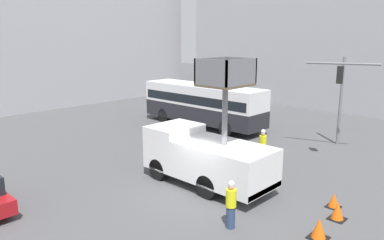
# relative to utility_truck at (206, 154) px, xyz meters

# --- Properties ---
(ground_plane) EXTENTS (120.00, 120.00, 0.00)m
(ground_plane) POSITION_rel_utility_truck_xyz_m (-1.17, -0.60, -1.45)
(ground_plane) COLOR #4C4C4F
(building_backdrop_side) EXTENTS (10.00, 28.00, 17.13)m
(building_backdrop_side) POSITION_rel_utility_truck_xyz_m (25.67, 5.89, 7.12)
(building_backdrop_side) COLOR #9E9EA3
(building_backdrop_side) RESTS_ON ground_plane
(utility_truck) EXTENTS (2.50, 6.20, 5.83)m
(utility_truck) POSITION_rel_utility_truck_xyz_m (0.00, 0.00, 0.00)
(utility_truck) COLOR white
(utility_truck) RESTS_ON ground_plane
(city_bus) EXTENTS (2.56, 10.23, 3.16)m
(city_bus) POSITION_rel_utility_truck_xyz_m (8.53, 7.88, 0.42)
(city_bus) COLOR #232328
(city_bus) RESTS_ON ground_plane
(traffic_light_pole) EXTENTS (3.99, 3.73, 5.52)m
(traffic_light_pole) POSITION_rel_utility_truck_xyz_m (9.36, -2.15, 2.36)
(traffic_light_pole) COLOR slate
(traffic_light_pole) RESTS_ON ground_plane
(road_worker_near_truck) EXTENTS (0.38, 0.38, 1.79)m
(road_worker_near_truck) POSITION_rel_utility_truck_xyz_m (-2.42, -3.32, -0.56)
(road_worker_near_truck) COLOR navy
(road_worker_near_truck) RESTS_ON ground_plane
(road_worker_directing) EXTENTS (0.38, 0.38, 1.87)m
(road_worker_directing) POSITION_rel_utility_truck_xyz_m (4.37, -0.21, -0.50)
(road_worker_directing) COLOR navy
(road_worker_directing) RESTS_ON ground_plane
(traffic_cone_near_truck) EXTENTS (0.64, 0.64, 0.73)m
(traffic_cone_near_truck) POSITION_rel_utility_truck_xyz_m (-0.93, -5.93, -1.10)
(traffic_cone_near_truck) COLOR black
(traffic_cone_near_truck) RESTS_ON ground_plane
(traffic_cone_mid_road) EXTENTS (0.60, 0.60, 0.68)m
(traffic_cone_mid_road) POSITION_rel_utility_truck_xyz_m (0.84, -5.83, -1.13)
(traffic_cone_mid_road) COLOR black
(traffic_cone_mid_road) RESTS_ON ground_plane
(traffic_cone_far_side) EXTENTS (0.53, 0.53, 0.60)m
(traffic_cone_far_side) POSITION_rel_utility_truck_xyz_m (1.74, -5.30, -1.17)
(traffic_cone_far_side) COLOR black
(traffic_cone_far_side) RESTS_ON ground_plane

